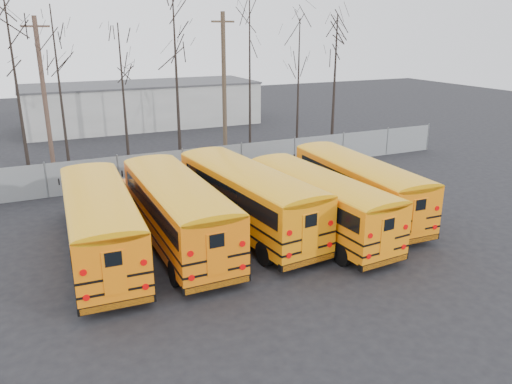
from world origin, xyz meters
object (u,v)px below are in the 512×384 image
bus_b (176,206)px  bus_c (245,193)px  bus_d (317,198)px  bus_e (356,182)px  utility_pole_left (44,92)px  utility_pole_right (224,84)px  bus_a (99,218)px

bus_b → bus_c: 3.43m
bus_d → bus_e: bus_e is taller
utility_pole_left → utility_pole_right: utility_pole_right is taller
bus_b → bus_c: bearing=3.9°
bus_b → utility_pole_right: 17.36m
bus_e → bus_d: bearing=-156.3°
bus_d → utility_pole_right: (1.86, 16.28, 3.57)m
bus_a → utility_pole_right: 19.09m
bus_b → bus_c: (3.43, 0.26, 0.02)m
bus_b → utility_pole_right: utility_pole_right is taller
bus_a → utility_pole_left: (-0.85, 16.86, 3.31)m
utility_pole_left → utility_pole_right: size_ratio=0.97×
bus_b → bus_e: (9.41, -0.13, -0.08)m
bus_d → bus_e: 3.33m
bus_b → bus_d: (6.32, -1.37, -0.12)m
bus_c → bus_d: 3.32m
bus_b → utility_pole_right: bearing=60.9°
bus_a → bus_d: bus_a is taller
bus_e → utility_pole_right: size_ratio=1.05×
bus_a → bus_c: 6.66m
bus_c → utility_pole_left: utility_pole_left is taller
bus_e → utility_pole_left: 21.97m
bus_a → bus_e: (12.64, -0.15, -0.05)m
bus_a → utility_pole_right: bearing=55.3°
bus_a → bus_c: size_ratio=0.96×
bus_b → bus_d: 6.47m
bus_a → utility_pole_right: size_ratio=1.08×
bus_b → utility_pole_left: bearing=103.2°
bus_e → utility_pole_left: utility_pole_left is taller
bus_d → bus_c: bearing=146.5°
bus_a → bus_c: (6.65, 0.24, 0.06)m
bus_c → utility_pole_right: (4.75, 14.66, 3.43)m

